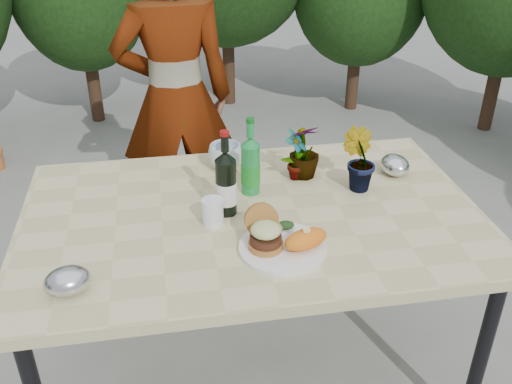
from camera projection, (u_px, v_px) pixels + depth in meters
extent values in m
plane|color=slate|center=(253.00, 365.00, 2.37)|extent=(80.00, 80.00, 0.00)
cube|color=#CEC089|center=(252.00, 218.00, 2.00)|extent=(1.60, 1.00, 0.04)
cylinder|color=black|center=(481.00, 356.00, 1.94)|extent=(0.05, 0.05, 0.71)
cylinder|color=black|center=(71.00, 255.00, 2.44)|extent=(0.05, 0.05, 0.71)
cylinder|color=black|center=(390.00, 223.00, 2.66)|extent=(0.05, 0.05, 0.71)
cylinder|color=#382316|center=(95.00, 95.00, 4.53)|extent=(0.10, 0.10, 0.42)
cylinder|color=#382316|center=(229.00, 75.00, 4.85)|extent=(0.10, 0.10, 0.50)
cylinder|color=#382316|center=(352.00, 86.00, 4.77)|extent=(0.10, 0.10, 0.38)
cylinder|color=#382316|center=(489.00, 102.00, 4.37)|extent=(0.10, 0.10, 0.44)
cylinder|color=white|center=(283.00, 248.00, 1.80)|extent=(0.28, 0.28, 0.01)
cylinder|color=#B7722D|center=(266.00, 245.00, 1.78)|extent=(0.11, 0.11, 0.02)
cylinder|color=#472314|center=(266.00, 239.00, 1.77)|extent=(0.10, 0.10, 0.02)
ellipsoid|color=beige|center=(266.00, 230.00, 1.75)|extent=(0.10, 0.10, 0.04)
cylinder|color=#B7722D|center=(261.00, 220.00, 1.82)|extent=(0.11, 0.06, 0.11)
ellipsoid|color=orange|center=(306.00, 239.00, 1.77)|extent=(0.17, 0.12, 0.06)
ellipsoid|color=olive|center=(277.00, 227.00, 1.87)|extent=(0.04, 0.04, 0.02)
ellipsoid|color=#193814|center=(286.00, 225.00, 1.87)|extent=(0.06, 0.04, 0.03)
cylinder|color=black|center=(226.00, 187.00, 1.95)|extent=(0.07, 0.07, 0.20)
cylinder|color=white|center=(226.00, 192.00, 1.96)|extent=(0.07, 0.07, 0.08)
cone|color=black|center=(225.00, 156.00, 1.89)|extent=(0.07, 0.07, 0.03)
cylinder|color=black|center=(225.00, 143.00, 1.86)|extent=(0.03, 0.03, 0.06)
cylinder|color=maroon|center=(224.00, 133.00, 1.84)|extent=(0.03, 0.03, 0.01)
cylinder|color=#188739|center=(250.00, 169.00, 2.07)|extent=(0.07, 0.07, 0.19)
cylinder|color=#198C26|center=(251.00, 174.00, 2.08)|extent=(0.07, 0.07, 0.08)
cone|color=#188739|center=(250.00, 141.00, 2.02)|extent=(0.07, 0.07, 0.03)
cylinder|color=#188739|center=(250.00, 130.00, 1.99)|extent=(0.03, 0.03, 0.06)
cylinder|color=#0C5919|center=(250.00, 120.00, 1.98)|extent=(0.03, 0.03, 0.01)
cylinder|color=white|center=(213.00, 212.00, 1.91)|extent=(0.07, 0.07, 0.09)
imported|color=#27541C|center=(295.00, 155.00, 2.16)|extent=(0.13, 0.13, 0.20)
imported|color=#316221|center=(358.00, 160.00, 2.09)|extent=(0.16, 0.17, 0.23)
imported|color=#21561D|center=(304.00, 151.00, 2.18)|extent=(0.15, 0.15, 0.22)
imported|color=silver|center=(225.00, 157.00, 2.26)|extent=(0.16, 0.16, 0.10)
ellipsoid|color=#B7B9BE|center=(68.00, 281.00, 1.61)|extent=(0.15, 0.13, 0.08)
ellipsoid|color=silver|center=(395.00, 165.00, 2.22)|extent=(0.12, 0.14, 0.08)
imported|color=#8E5647|center=(176.00, 99.00, 2.81)|extent=(0.61, 0.42, 1.60)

